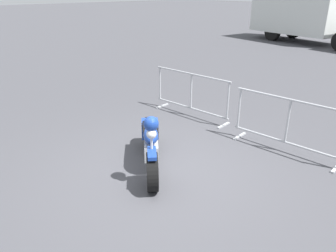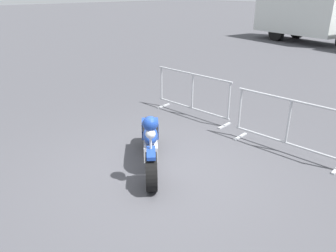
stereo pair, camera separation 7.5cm
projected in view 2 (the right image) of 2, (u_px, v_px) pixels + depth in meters
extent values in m
plane|color=#424247|center=(167.00, 172.00, 5.63)|extent=(120.00, 120.00, 0.00)
cylinder|color=black|center=(151.00, 172.00, 5.06)|extent=(0.59, 0.51, 0.61)
cylinder|color=black|center=(150.00, 132.00, 6.42)|extent=(0.59, 0.51, 0.61)
cube|color=silver|center=(151.00, 145.00, 5.70)|extent=(0.78, 0.67, 0.27)
ellipsoid|color=navy|center=(150.00, 135.00, 5.44)|extent=(0.58, 0.52, 0.25)
cube|color=black|center=(150.00, 129.00, 5.77)|extent=(0.56, 0.51, 0.12)
cube|color=navy|center=(150.00, 128.00, 6.12)|extent=(0.46, 0.45, 0.31)
cube|color=navy|center=(151.00, 153.00, 4.93)|extent=(0.39, 0.34, 0.06)
cylinder|color=silver|center=(151.00, 143.00, 4.97)|extent=(0.05, 0.05, 0.43)
sphere|color=silver|center=(151.00, 134.00, 4.86)|extent=(0.15, 0.15, 0.15)
sphere|color=navy|center=(150.00, 124.00, 4.85)|extent=(0.23, 0.23, 0.23)
cylinder|color=#9EA0A5|center=(193.00, 74.00, 7.69)|extent=(2.18, 0.26, 0.04)
cylinder|color=#9EA0A5|center=(192.00, 108.00, 8.03)|extent=(2.18, 0.26, 0.04)
cylinder|color=#9EA0A5|center=(161.00, 83.00, 8.52)|extent=(0.05, 0.05, 0.85)
cylinder|color=#9EA0A5|center=(192.00, 91.00, 7.86)|extent=(0.05, 0.05, 0.85)
cylinder|color=#9EA0A5|center=(229.00, 101.00, 7.20)|extent=(0.05, 0.05, 0.85)
cube|color=#9EA0A5|center=(164.00, 106.00, 8.72)|extent=(0.10, 0.44, 0.03)
cube|color=#9EA0A5|center=(225.00, 126.00, 7.48)|extent=(0.10, 0.44, 0.03)
cylinder|color=#9EA0A5|center=(292.00, 100.00, 5.92)|extent=(2.18, 0.26, 0.04)
cylinder|color=#9EA0A5|center=(285.00, 143.00, 6.25)|extent=(2.18, 0.26, 0.04)
cylinder|color=#9EA0A5|center=(240.00, 109.00, 6.74)|extent=(0.05, 0.05, 0.85)
cylinder|color=#9EA0A5|center=(289.00, 122.00, 6.08)|extent=(0.05, 0.05, 0.85)
cube|color=#9EA0A5|center=(240.00, 137.00, 6.94)|extent=(0.10, 0.44, 0.03)
cube|color=silver|center=(303.00, 10.00, 18.47)|extent=(5.26, 2.94, 2.50)
cylinder|color=black|center=(297.00, 30.00, 20.10)|extent=(0.99, 0.40, 0.96)
cylinder|color=black|center=(276.00, 32.00, 19.13)|extent=(0.99, 0.40, 0.96)
cube|color=maroon|center=(293.00, 16.00, 27.94)|extent=(2.38, 4.52, 0.70)
cube|color=#1E232B|center=(293.00, 9.00, 27.63)|extent=(1.93, 2.42, 0.50)
cylinder|color=black|center=(296.00, 18.00, 29.30)|extent=(0.31, 0.67, 0.64)
cylinder|color=black|center=(310.00, 20.00, 28.15)|extent=(0.31, 0.67, 0.64)
cylinder|color=black|center=(275.00, 20.00, 27.96)|extent=(0.31, 0.67, 0.64)
cylinder|color=black|center=(289.00, 21.00, 26.81)|extent=(0.31, 0.67, 0.64)
cube|color=white|center=(326.00, 19.00, 25.94)|extent=(2.35, 4.45, 0.69)
cube|color=#1E232B|center=(327.00, 11.00, 25.63)|extent=(1.90, 2.38, 0.49)
cylinder|color=black|center=(328.00, 21.00, 27.27)|extent=(0.31, 0.66, 0.63)
cylinder|color=black|center=(307.00, 23.00, 25.96)|extent=(0.31, 0.66, 0.63)
cylinder|color=black|center=(323.00, 24.00, 24.82)|extent=(0.31, 0.66, 0.63)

